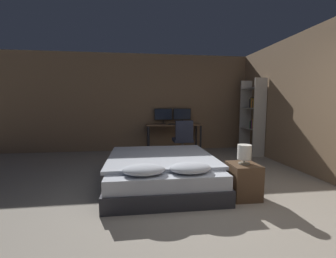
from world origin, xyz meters
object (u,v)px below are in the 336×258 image
object	(u,v)px
bed	(162,171)
desk	(174,128)
keyboard	(175,124)
office_chair	(183,143)
monitor_right	(182,115)
nightstand	(243,181)
bedside_lamp	(244,153)
monitor_left	(163,115)
bookshelf	(254,113)
computer_mouse	(185,124)

from	to	relation	value
bed	desk	size ratio (longest dim) A/B	1.33
keyboard	office_chair	size ratio (longest dim) A/B	0.39
monitor_right	keyboard	world-z (taller)	monitor_right
nightstand	office_chair	bearing A→B (deg)	98.55
bed	bedside_lamp	bearing A→B (deg)	-31.55
nightstand	monitor_left	bearing A→B (deg)	102.55
nightstand	bookshelf	bearing A→B (deg)	59.64
nightstand	keyboard	world-z (taller)	keyboard
nightstand	keyboard	bearing A→B (deg)	99.09
monitor_left	office_chair	size ratio (longest dim) A/B	0.54
office_chair	bookshelf	distance (m)	2.01
keyboard	bed	bearing A→B (deg)	-104.31
bed	office_chair	distance (m)	1.93
computer_mouse	keyboard	bearing A→B (deg)	180.00
monitor_left	keyboard	size ratio (longest dim) A/B	1.40
computer_mouse	office_chair	distance (m)	0.71
bedside_lamp	keyboard	distance (m)	3.06
monitor_left	office_chair	bearing A→B (deg)	-67.46
desk	monitor_right	world-z (taller)	monitor_right
monitor_left	monitor_right	bearing A→B (deg)	0.00
bedside_lamp	monitor_right	size ratio (longest dim) A/B	0.54
bedside_lamp	bookshelf	xyz separation A→B (m)	(1.51, 2.58, 0.44)
computer_mouse	bookshelf	size ratio (longest dim) A/B	0.04
bedside_lamp	desk	size ratio (longest dim) A/B	0.18
bedside_lamp	monitor_left	xyz separation A→B (m)	(-0.75, 3.38, 0.37)
computer_mouse	bed	bearing A→B (deg)	-110.28
bedside_lamp	bed	bearing A→B (deg)	148.45
bedside_lamp	computer_mouse	world-z (taller)	computer_mouse
monitor_left	bedside_lamp	bearing A→B (deg)	-77.45
nightstand	office_chair	distance (m)	2.49
bed	office_chair	world-z (taller)	office_chair
bed	monitor_right	size ratio (longest dim) A/B	3.99
desk	keyboard	size ratio (longest dim) A/B	4.20
bed	bedside_lamp	size ratio (longest dim) A/B	7.40
desk	keyboard	bearing A→B (deg)	-90.00
keyboard	computer_mouse	xyz separation A→B (m)	(0.27, 0.00, 0.01)
monitor_right	office_chair	world-z (taller)	monitor_right
monitor_left	monitor_right	world-z (taller)	same
bed	bookshelf	world-z (taller)	bookshelf
desk	monitor_left	distance (m)	0.47
computer_mouse	bookshelf	distance (m)	1.80
computer_mouse	bookshelf	bearing A→B (deg)	-14.10
nightstand	computer_mouse	bearing A→B (deg)	94.05
bed	bedside_lamp	xyz separation A→B (m)	(1.08, -0.66, 0.41)
bed	bookshelf	size ratio (longest dim) A/B	1.02
keyboard	desk	bearing A→B (deg)	90.00
monitor_right	office_chair	bearing A→B (deg)	-99.70
nightstand	bookshelf	distance (m)	3.11
bed	nightstand	xyz separation A→B (m)	(1.08, -0.66, 0.01)
bedside_lamp	keyboard	world-z (taller)	keyboard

